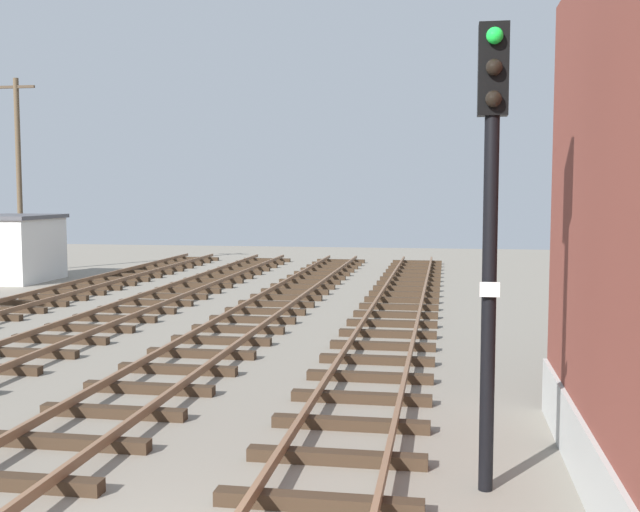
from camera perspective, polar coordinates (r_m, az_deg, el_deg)
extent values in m
cube|color=#38281C|center=(9.46, -0.15, -17.90)|extent=(2.50, 0.24, 0.18)
cube|color=#38281C|center=(10.88, 1.24, -14.79)|extent=(2.50, 0.24, 0.18)
cube|color=#38281C|center=(12.33, 2.28, -12.40)|extent=(2.50, 0.24, 0.18)
cube|color=#38281C|center=(13.80, 3.09, -10.51)|extent=(2.50, 0.24, 0.18)
cube|color=#38281C|center=(15.29, 3.73, -8.99)|extent=(2.50, 0.24, 0.18)
cube|color=#38281C|center=(16.78, 4.26, -7.74)|extent=(2.50, 0.24, 0.18)
cube|color=#38281C|center=(18.29, 4.69, -6.69)|extent=(2.50, 0.24, 0.18)
cube|color=#38281C|center=(19.80, 5.06, -5.80)|extent=(2.50, 0.24, 0.18)
cube|color=#38281C|center=(21.31, 5.38, -5.04)|extent=(2.50, 0.24, 0.18)
cube|color=#38281C|center=(22.83, 5.65, -4.38)|extent=(2.50, 0.24, 0.18)
cube|color=#38281C|center=(24.35, 5.89, -3.80)|extent=(2.50, 0.24, 0.18)
cube|color=#38281C|center=(25.88, 6.10, -3.29)|extent=(2.50, 0.24, 0.18)
cube|color=#38281C|center=(27.40, 6.28, -2.83)|extent=(2.50, 0.24, 0.18)
cube|color=#38281C|center=(28.93, 6.45, -2.43)|extent=(2.50, 0.24, 0.18)
cube|color=#38281C|center=(30.46, 6.60, -2.06)|extent=(2.50, 0.24, 0.18)
cube|color=#38281C|center=(31.99, 6.73, -1.73)|extent=(2.50, 0.24, 0.18)
cube|color=#38281C|center=(33.52, 6.86, -1.43)|extent=(2.50, 0.24, 0.18)
cube|color=#38281C|center=(35.06, 6.97, -1.16)|extent=(2.50, 0.24, 0.18)
cube|color=#38281C|center=(36.59, 7.07, -0.91)|extent=(2.50, 0.24, 0.18)
cube|color=#38281C|center=(38.13, 7.17, -0.67)|extent=(2.50, 0.24, 0.18)
cube|color=#38281C|center=(39.66, 7.25, -0.46)|extent=(2.50, 0.24, 0.18)
cube|color=#38281C|center=(10.80, -22.20, -15.31)|extent=(2.50, 0.24, 0.18)
cube|color=#38281C|center=(12.06, -18.26, -13.04)|extent=(2.50, 0.24, 0.18)
cube|color=#38281C|center=(13.39, -15.15, -11.17)|extent=(2.50, 0.24, 0.18)
cube|color=#38281C|center=(14.75, -12.63, -9.61)|extent=(2.50, 0.24, 0.18)
cube|color=#38281C|center=(16.15, -10.56, -8.31)|extent=(2.50, 0.24, 0.18)
cube|color=#38281C|center=(17.58, -8.83, -7.21)|extent=(2.50, 0.24, 0.18)
cube|color=#38281C|center=(19.02, -7.37, -6.27)|extent=(2.50, 0.24, 0.18)
cube|color=#38281C|center=(20.47, -6.12, -5.45)|extent=(2.50, 0.24, 0.18)
cube|color=#38281C|center=(21.94, -5.04, -4.75)|extent=(2.50, 0.24, 0.18)
cube|color=#38281C|center=(23.42, -4.10, -4.13)|extent=(2.50, 0.24, 0.18)
cube|color=#38281C|center=(24.91, -3.27, -3.59)|extent=(2.50, 0.24, 0.18)
cube|color=#38281C|center=(26.40, -2.54, -3.10)|extent=(2.50, 0.24, 0.18)
cube|color=#38281C|center=(27.90, -1.88, -2.67)|extent=(2.50, 0.24, 0.18)
cube|color=#38281C|center=(29.40, -1.30, -2.28)|extent=(2.50, 0.24, 0.18)
cube|color=#38281C|center=(30.90, -0.77, -1.93)|extent=(2.50, 0.24, 0.18)
cube|color=#38281C|center=(32.41, -0.29, -1.61)|extent=(2.50, 0.24, 0.18)
cube|color=#38281C|center=(33.93, 0.15, -1.32)|extent=(2.50, 0.24, 0.18)
cube|color=#38281C|center=(35.44, 0.55, -1.05)|extent=(2.50, 0.24, 0.18)
cube|color=#38281C|center=(36.96, 0.92, -0.81)|extent=(2.50, 0.24, 0.18)
cube|color=#38281C|center=(38.48, 1.26, -0.59)|extent=(2.50, 0.24, 0.18)
cube|color=#38281C|center=(40.00, 1.57, -0.38)|extent=(2.50, 0.24, 0.18)
cube|color=#38281C|center=(18.70, -21.08, -6.75)|extent=(2.50, 0.24, 0.18)
cube|color=#38281C|center=(20.05, -18.79, -5.91)|extent=(2.50, 0.24, 0.18)
cube|color=#38281C|center=(21.43, -16.79, -5.17)|extent=(2.50, 0.24, 0.18)
cube|color=#38281C|center=(22.84, -15.04, -4.52)|extent=(2.50, 0.24, 0.18)
cube|color=#38281C|center=(24.26, -13.50, -3.94)|extent=(2.50, 0.24, 0.18)
cube|color=#38281C|center=(25.71, -12.13, -3.42)|extent=(2.50, 0.24, 0.18)
cube|color=#38281C|center=(27.17, -10.91, -2.96)|extent=(2.50, 0.24, 0.18)
cube|color=#38281C|center=(28.64, -9.82, -2.54)|extent=(2.50, 0.24, 0.18)
cube|color=#38281C|center=(30.12, -8.83, -2.16)|extent=(2.50, 0.24, 0.18)
cube|color=#38281C|center=(31.62, -7.94, -1.82)|extent=(2.50, 0.24, 0.18)
cube|color=#38281C|center=(33.12, -7.12, -1.51)|extent=(2.50, 0.24, 0.18)
cube|color=#38281C|center=(34.63, -6.38, -1.23)|extent=(2.50, 0.24, 0.18)
cube|color=#38281C|center=(36.14, -5.70, -0.96)|extent=(2.50, 0.24, 0.18)
cube|color=#38281C|center=(37.66, -5.08, -0.72)|extent=(2.50, 0.24, 0.18)
cube|color=#38281C|center=(39.18, -4.50, -0.50)|extent=(2.50, 0.24, 0.18)
cube|color=#38281C|center=(40.71, -3.97, -0.30)|extent=(2.50, 0.24, 0.18)
cube|color=#38281C|center=(25.59, -22.21, -3.72)|extent=(2.50, 0.24, 0.18)
cube|color=#38281C|center=(26.77, -20.65, -3.30)|extent=(2.50, 0.24, 0.18)
cube|color=#38281C|center=(27.96, -19.23, -2.92)|extent=(2.50, 0.24, 0.18)
cube|color=#38281C|center=(29.17, -17.93, -2.57)|extent=(2.50, 0.24, 0.18)
cube|color=#38281C|center=(30.40, -16.74, -2.25)|extent=(2.50, 0.24, 0.18)
cube|color=#38281C|center=(31.64, -15.63, -1.95)|extent=(2.50, 0.24, 0.18)
cube|color=#38281C|center=(32.89, -14.61, -1.67)|extent=(2.50, 0.24, 0.18)
cube|color=#38281C|center=(34.16, -13.67, -1.42)|extent=(2.50, 0.24, 0.18)
cube|color=#38281C|center=(35.43, -12.79, -1.18)|extent=(2.50, 0.24, 0.18)
cube|color=#38281C|center=(36.71, -11.98, -0.96)|extent=(2.50, 0.24, 0.18)
cube|color=#38281C|center=(37.99, -11.22, -0.75)|extent=(2.50, 0.24, 0.18)
cube|color=#38281C|center=(39.29, -10.51, -0.55)|extent=(2.50, 0.24, 0.18)
cube|color=#38281C|center=(40.59, -9.85, -0.37)|extent=(2.50, 0.24, 0.18)
cube|color=#38281C|center=(41.89, -9.22, -0.20)|extent=(2.50, 0.24, 0.18)
cylinder|color=black|center=(9.67, 12.46, -3.72)|extent=(0.18, 0.18, 4.65)
cube|color=black|center=(9.67, 12.78, 13.39)|extent=(0.36, 0.24, 1.10)
sphere|color=#19E53F|center=(9.56, 12.89, 15.72)|extent=(0.20, 0.20, 0.20)
sphere|color=black|center=(9.49, 12.85, 13.55)|extent=(0.20, 0.20, 0.20)
sphere|color=black|center=(9.45, 12.81, 11.35)|extent=(0.20, 0.20, 0.20)
cube|color=white|center=(9.50, 12.53, -2.45)|extent=(0.24, 0.03, 0.18)
cube|color=silver|center=(34.25, -21.81, 0.42)|extent=(2.80, 3.60, 2.60)
cube|color=#4C4C51|center=(34.18, -21.88, 2.73)|extent=(3.00, 3.80, 0.16)
cylinder|color=black|center=(42.52, -22.75, -0.13)|extent=(0.64, 0.24, 0.64)
cylinder|color=brown|center=(37.91, -21.52, 5.57)|extent=(0.24, 0.24, 8.87)
cube|color=#4C3D2D|center=(38.20, -21.71, 11.63)|extent=(1.80, 0.12, 0.12)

